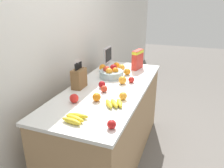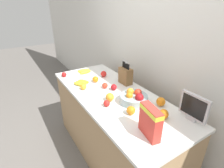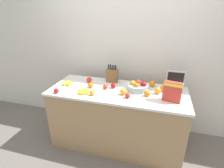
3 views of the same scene
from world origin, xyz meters
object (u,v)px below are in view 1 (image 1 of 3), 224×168
apple_leftmost (74,98)px  banana_bunch_left (75,118)px  orange_front_right (123,96)px  orange_back_center (103,68)px  banana_bunch_right (114,103)px  orange_mid_left (97,97)px  orange_front_left (116,66)px  apple_middle (102,84)px  orange_near_bowl (127,72)px  apple_rightmost (112,124)px  small_monitor (108,55)px  knife_block (79,78)px  apple_near_bananas (104,89)px  cereal_box (138,59)px  orange_mid_right (122,80)px  apple_front (131,80)px  orange_by_cereal (121,68)px  fruit_bowl (111,73)px

apple_leftmost → banana_bunch_left: bearing=-149.7°
orange_front_right → orange_back_center: orange_back_center is taller
banana_bunch_right → orange_mid_left: orange_mid_left is taller
orange_front_left → apple_middle: bearing=-173.3°
apple_middle → orange_near_bowl: bearing=-14.7°
apple_rightmost → small_monitor: bearing=22.3°
knife_block → orange_front_right: size_ratio=4.28×
small_monitor → apple_near_bananas: bearing=-160.8°
cereal_box → orange_back_center: 0.47m
apple_near_bananas → orange_front_right: 0.25m
apple_near_bananas → orange_mid_right: 0.29m
knife_block → apple_leftmost: bearing=-159.2°
apple_rightmost → apple_near_bananas: bearing=26.9°
apple_front → orange_mid_right: orange_mid_right is taller
orange_by_cereal → orange_back_center: bearing=110.8°
apple_near_bananas → orange_front_left: (0.77, 0.14, 0.01)m
banana_bunch_right → apple_leftmost: size_ratio=2.52×
apple_rightmost → orange_by_cereal: size_ratio=0.77×
apple_rightmost → orange_front_left: orange_front_left is taller
apple_front → orange_near_bowl: (0.23, 0.12, 0.01)m
apple_front → orange_mid_right: bearing=131.9°
apple_middle → cereal_box: bearing=-12.9°
banana_bunch_right → orange_near_bowl: size_ratio=2.52×
apple_middle → knife_block: bearing=109.4°
apple_near_bananas → apple_rightmost: size_ratio=1.02×
apple_leftmost → orange_mid_right: size_ratio=0.93×
apple_front → orange_mid_left: (-0.55, 0.16, 0.01)m
cereal_box → orange_near_bowl: bearing=-178.8°
apple_leftmost → apple_near_bananas: bearing=-27.2°
orange_front_left → orange_mid_right: size_ratio=0.98×
orange_by_cereal → apple_middle: bearing=178.7°
knife_block → orange_mid_left: bearing=-127.8°
small_monitor → orange_mid_left: small_monitor is taller
apple_near_bananas → knife_block: bearing=86.5°
orange_mid_right → banana_bunch_right: bearing=-169.9°
apple_front → orange_front_left: orange_front_left is taller
orange_near_bowl → orange_mid_left: bearing=176.4°
fruit_bowl → orange_by_cereal: 0.27m
apple_middle → orange_near_bowl: (0.48, -0.13, 0.00)m
orange_front_left → fruit_bowl: bearing=-170.7°
apple_middle → orange_mid_left: orange_mid_left is taller
apple_leftmost → orange_near_bowl: same height
orange_near_bowl → orange_front_left: size_ratio=0.94×
cereal_box → banana_bunch_left: 1.44m
apple_middle → orange_back_center: 0.56m
banana_bunch_right → apple_rightmost: bearing=-163.2°
orange_mid_left → orange_near_bowl: size_ratio=0.96×
apple_near_bananas → apple_front: (0.34, -0.18, -0.00)m
orange_near_bowl → apple_front: bearing=-153.2°
cereal_box → banana_bunch_right: cereal_box is taller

